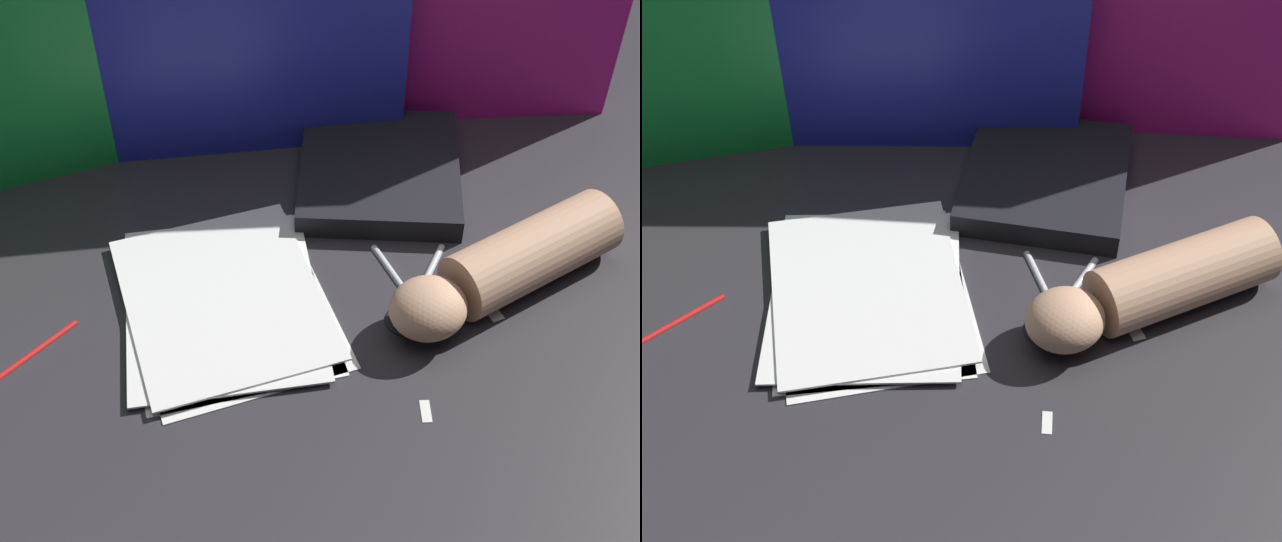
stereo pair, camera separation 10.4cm
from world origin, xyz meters
The scene contains 9 objects.
ground_plane centered at (0.00, 0.00, 0.00)m, with size 6.00×6.00×0.00m, color #2D2B30.
backdrop_panel_center centered at (-0.03, 0.36, 0.20)m, with size 0.58×0.09×0.39m.
paper_stack centered at (-0.05, 0.05, 0.01)m, with size 0.27×0.31×0.01m.
book_closed centered at (0.20, 0.23, 0.02)m, with size 0.28×0.30×0.03m.
scissors centered at (0.17, -0.01, 0.00)m, with size 0.13×0.17×0.01m.
hand_forearm centered at (0.29, -0.02, 0.04)m, with size 0.33×0.18×0.08m.
paper_scrap_near centered at (0.13, -0.16, 0.00)m, with size 0.02×0.03×0.00m.
paper_scrap_mid centered at (0.26, -0.05, 0.00)m, with size 0.02×0.02×0.00m.
pen centered at (-0.29, 0.03, 0.00)m, with size 0.12×0.08×0.01m.
Camera 1 is at (-0.12, -0.68, 0.81)m, focal length 50.00 mm.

